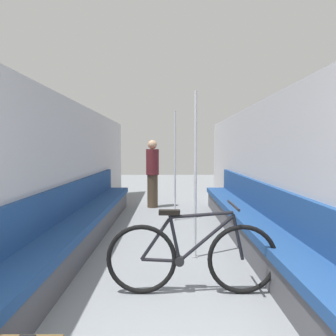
% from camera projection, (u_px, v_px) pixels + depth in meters
% --- Properties ---
extents(wall_left, '(0.10, 10.07, 2.12)m').
position_uv_depth(wall_left, '(61.00, 172.00, 4.17)').
color(wall_left, '#B2B2B7').
rests_on(wall_left, ground).
extents(wall_right, '(0.10, 10.07, 2.12)m').
position_uv_depth(wall_right, '(273.00, 172.00, 4.17)').
color(wall_right, '#B2B2B7').
rests_on(wall_right, ground).
extents(bench_seat_row_left, '(0.48, 5.77, 0.88)m').
position_uv_depth(bench_seat_row_left, '(83.00, 224.00, 4.34)').
color(bench_seat_row_left, '#4C4C51').
rests_on(bench_seat_row_left, ground).
extents(bench_seat_row_right, '(0.48, 5.77, 0.88)m').
position_uv_depth(bench_seat_row_right, '(251.00, 224.00, 4.33)').
color(bench_seat_row_right, '#4C4C51').
rests_on(bench_seat_row_right, ground).
extents(bicycle, '(1.62, 0.46, 0.86)m').
position_uv_depth(bicycle, '(192.00, 257.00, 2.83)').
color(bicycle, black).
rests_on(bicycle, ground).
extents(grab_pole_near, '(0.08, 0.08, 2.10)m').
position_uv_depth(grab_pole_near, '(196.00, 177.00, 3.75)').
color(grab_pole_near, gray).
rests_on(grab_pole_near, ground).
extents(grab_pole_far, '(0.08, 0.08, 2.10)m').
position_uv_depth(grab_pole_far, '(175.00, 168.00, 5.72)').
color(grab_pole_far, gray).
rests_on(grab_pole_far, ground).
extents(passenger_standing, '(0.30, 0.30, 1.58)m').
position_uv_depth(passenger_standing, '(153.00, 173.00, 7.01)').
color(passenger_standing, '#473828').
rests_on(passenger_standing, ground).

